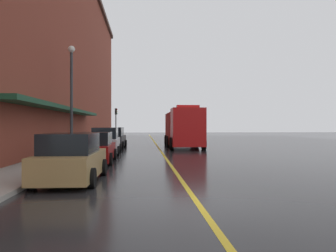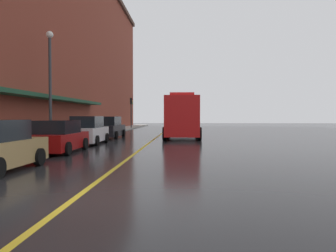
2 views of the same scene
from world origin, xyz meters
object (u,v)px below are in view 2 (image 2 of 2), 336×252
Objects in this scene: street_lamp_left at (50,75)px; traffic_light_near at (131,107)px; parking_meter_0 at (63,128)px; parked_car_1 at (59,137)px; parked_car_3 at (109,128)px; parking_meter_1 at (59,128)px; parked_car_2 at (88,131)px; fire_truck at (182,118)px.

street_lamp_left is 1.61× the size of traffic_light_near.
parked_car_1 is at bearing -71.79° from parking_meter_0.
parked_car_3 is 7.48m from parking_meter_1.
traffic_light_near is at bearing 89.87° from parking_meter_0.
parked_car_2 reaches higher than parked_car_1.
traffic_light_near is at bearing 89.87° from parking_meter_1.
parked_car_2 is 0.55× the size of fire_truck.
street_lamp_left reaches higher than traffic_light_near.
parked_car_1 is 0.97× the size of parked_car_2.
traffic_light_near is (0.06, 26.95, 2.10)m from parking_meter_0.
parked_car_3 is 3.30× the size of parking_meter_0.
traffic_light_near reaches higher than fire_truck.
street_lamp_left is (-2.08, 4.07, 3.64)m from parked_car_1.
fire_truck is at bearing -85.39° from parked_car_3.
fire_truck is 6.20× the size of parking_meter_0.
parked_car_3 is 6.20m from fire_truck.
parking_meter_0 is at bearing 17.95° from parked_car_1.
parked_car_3 is at bearing -86.15° from traffic_light_near.
street_lamp_left is (-0.60, -0.43, 3.34)m from parking_meter_0.
parking_meter_0 and parking_meter_1 have the same top height.
street_lamp_left is at bearing 165.16° from parking_meter_1.
fire_truck reaches higher than parked_car_3.
parked_car_1 is 3.28× the size of parking_meter_1.
parked_car_1 is 4.74m from parking_meter_0.
street_lamp_left reaches higher than parked_car_3.
street_lamp_left is (-8.15, -7.44, 2.69)m from fire_truck.
parked_car_2 is at bearing 24.87° from parking_meter_0.
parking_meter_0 is at bearing -90.13° from traffic_light_near.
parked_car_3 reaches higher than parked_car_1.
parking_meter_0 is 1.00× the size of parking_meter_1.
traffic_light_near is (0.06, 27.54, 2.10)m from parking_meter_1.
parked_car_2 is 26.42m from traffic_light_near.
parked_car_2 is 1.94m from parking_meter_1.
parked_car_1 is at bearing -69.27° from parking_meter_1.
parking_meter_1 is 0.19× the size of street_lamp_left.
street_lamp_left is at bearing 117.18° from parked_car_2.
parked_car_1 reaches higher than parking_meter_0.
parked_car_2 is at bearing 0.00° from parked_car_1.
parked_car_2 is (-0.02, 5.17, 0.09)m from parked_car_1.
parked_car_3 is (-0.03, 6.08, -0.01)m from parked_car_2.
street_lamp_left is at bearing 26.81° from parked_car_1.
street_lamp_left is at bearing -91.38° from traffic_light_near.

